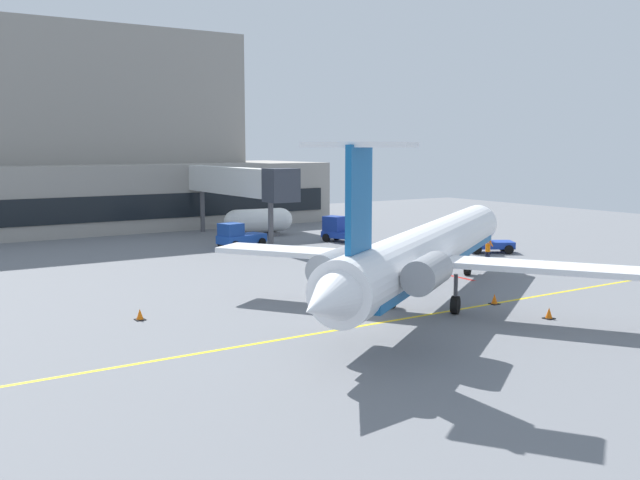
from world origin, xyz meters
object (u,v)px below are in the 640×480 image
marshaller (488,251)px  regional_jet (428,250)px  baggage_tug (340,230)px  fuel_tank (259,221)px  pushback_tractor (238,236)px  belt_loader (486,242)px

marshaller → regional_jet: bearing=-147.7°
regional_jet → marshaller: 15.47m
baggage_tug → marshaller: 15.46m
regional_jet → fuel_tank: bearing=77.4°
marshaller → fuel_tank: bearing=105.0°
pushback_tractor → regional_jet: bearing=-94.5°
belt_loader → marshaller: (-3.85, -3.88, 0.10)m
belt_loader → baggage_tug: bearing=117.2°
baggage_tug → fuel_tank: bearing=118.8°
belt_loader → fuel_tank: (-9.92, 18.78, 0.57)m
pushback_tractor → marshaller: bearing=-57.2°
marshaller → pushback_tractor: bearing=122.8°
pushback_tractor → marshaller: 20.29m
belt_loader → regional_jet: bearing=-144.3°
marshaller → baggage_tug: bearing=97.6°
regional_jet → baggage_tug: bearing=65.1°
belt_loader → marshaller: bearing=-134.8°
belt_loader → fuel_tank: size_ratio=0.59×
fuel_tank → marshaller: fuel_tank is taller
baggage_tug → pushback_tractor: (-8.95, 1.73, -0.05)m
regional_jet → pushback_tractor: regional_jet is taller
baggage_tug → belt_loader: size_ratio=1.11×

